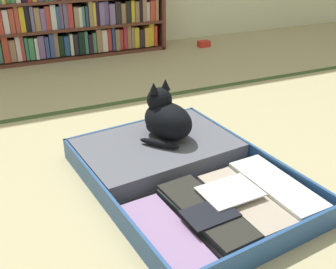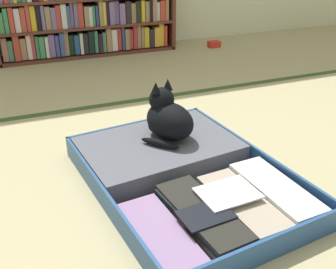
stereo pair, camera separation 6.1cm
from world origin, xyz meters
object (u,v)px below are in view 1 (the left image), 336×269
black_cat (165,118)px  open_suitcase (181,171)px  small_red_pouch (204,44)px  bookshelf (75,14)px

black_cat → open_suitcase: bearing=-96.9°
small_red_pouch → bookshelf: bearing=170.4°
open_suitcase → small_red_pouch: open_suitcase is taller
black_cat → small_red_pouch: (1.07, 1.60, -0.16)m
bookshelf → small_red_pouch: bookshelf is taller
bookshelf → open_suitcase: (-0.04, -1.99, -0.29)m
bookshelf → open_suitcase: bookshelf is taller
bookshelf → black_cat: bookshelf is taller
bookshelf → black_cat: bearing=-90.5°
open_suitcase → black_cat: bearing=83.1°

